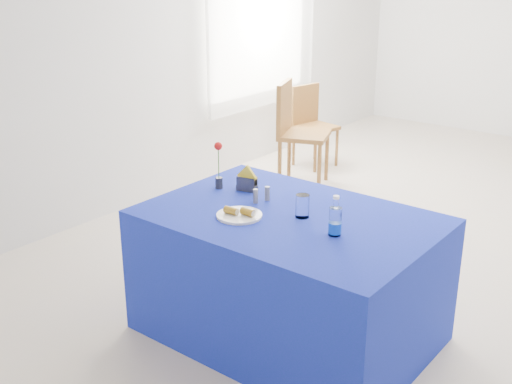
% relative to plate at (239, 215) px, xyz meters
% --- Properties ---
extents(floor, '(7.00, 7.00, 0.00)m').
position_rel_plate_xyz_m(floor, '(0.37, 2.07, -0.77)').
color(floor, '#C3B3A1').
rests_on(floor, ground).
extents(room_shell, '(7.00, 7.00, 7.00)m').
position_rel_plate_xyz_m(room_shell, '(0.37, 2.07, 0.98)').
color(room_shell, silver).
rests_on(room_shell, ground).
extents(window_pane, '(0.04, 1.50, 1.60)m').
position_rel_plate_xyz_m(window_pane, '(-2.10, 2.87, 0.78)').
color(window_pane, white).
rests_on(window_pane, room_shell).
extents(curtain, '(0.04, 1.75, 1.85)m').
position_rel_plate_xyz_m(curtain, '(-2.03, 2.87, 0.78)').
color(curtain, white).
rests_on(curtain, room_shell).
extents(plate, '(0.25, 0.25, 0.01)m').
position_rel_plate_xyz_m(plate, '(0.00, 0.00, 0.00)').
color(plate, white).
rests_on(plate, blue_table).
extents(drinking_glass, '(0.08, 0.08, 0.13)m').
position_rel_plate_xyz_m(drinking_glass, '(0.28, 0.21, 0.06)').
color(drinking_glass, white).
rests_on(drinking_glass, blue_table).
extents(salt_shaker, '(0.03, 0.03, 0.08)m').
position_rel_plate_xyz_m(salt_shaker, '(-0.03, 0.30, 0.04)').
color(salt_shaker, slate).
rests_on(salt_shaker, blue_table).
extents(pepper_shaker, '(0.03, 0.03, 0.08)m').
position_rel_plate_xyz_m(pepper_shaker, '(-0.06, 0.22, 0.04)').
color(pepper_shaker, slate).
rests_on(pepper_shaker, blue_table).
extents(blue_table, '(1.60, 1.10, 0.76)m').
position_rel_plate_xyz_m(blue_table, '(0.21, 0.19, -0.39)').
color(blue_table, navy).
rests_on(blue_table, floor).
extents(water_bottle, '(0.07, 0.07, 0.21)m').
position_rel_plate_xyz_m(water_bottle, '(0.55, 0.11, 0.06)').
color(water_bottle, silver).
rests_on(water_bottle, blue_table).
extents(napkin_holder, '(0.15, 0.08, 0.16)m').
position_rel_plate_xyz_m(napkin_holder, '(-0.23, 0.36, 0.04)').
color(napkin_holder, '#343438').
rests_on(napkin_holder, blue_table).
extents(rose_vase, '(0.05, 0.05, 0.30)m').
position_rel_plate_xyz_m(rose_vase, '(-0.40, 0.28, 0.14)').
color(rose_vase, '#25252A').
rests_on(rose_vase, blue_table).
extents(chair_win_a, '(0.59, 0.59, 1.01)m').
position_rel_plate_xyz_m(chair_win_a, '(-1.32, 2.43, -0.19)').
color(chair_win_a, olive).
rests_on(chair_win_a, floor).
extents(chair_win_b, '(0.45, 0.45, 0.85)m').
position_rel_plate_xyz_m(chair_win_b, '(-1.56, 3.07, -0.28)').
color(chair_win_b, olive).
rests_on(chair_win_b, floor).
extents(banana_pieces, '(0.17, 0.08, 0.04)m').
position_rel_plate_xyz_m(banana_pieces, '(0.01, -0.01, 0.03)').
color(banana_pieces, gold).
rests_on(banana_pieces, plate).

